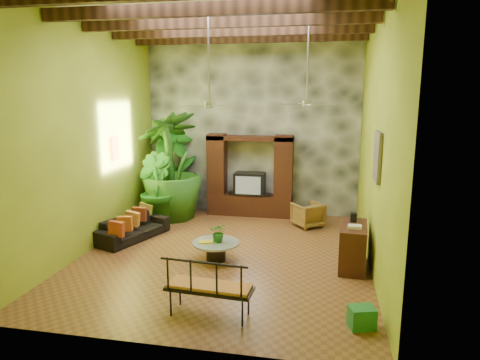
% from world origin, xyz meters
% --- Properties ---
extents(ground, '(7.00, 7.00, 0.00)m').
position_xyz_m(ground, '(0.00, 0.00, 0.00)').
color(ground, brown).
rests_on(ground, ground).
extents(ceiling, '(6.00, 7.00, 0.02)m').
position_xyz_m(ceiling, '(0.00, 0.00, 5.00)').
color(ceiling, silver).
rests_on(ceiling, back_wall).
extents(back_wall, '(6.00, 0.02, 5.00)m').
position_xyz_m(back_wall, '(0.00, 3.50, 2.50)').
color(back_wall, olive).
rests_on(back_wall, ground).
extents(left_wall, '(0.02, 7.00, 5.00)m').
position_xyz_m(left_wall, '(-3.00, 0.00, 2.50)').
color(left_wall, olive).
rests_on(left_wall, ground).
extents(right_wall, '(0.02, 7.00, 5.00)m').
position_xyz_m(right_wall, '(3.00, 0.00, 2.50)').
color(right_wall, olive).
rests_on(right_wall, ground).
extents(stone_accent_wall, '(5.98, 0.10, 4.98)m').
position_xyz_m(stone_accent_wall, '(0.00, 3.44, 2.50)').
color(stone_accent_wall, '#3A3E42').
rests_on(stone_accent_wall, ground).
extents(ceiling_beams, '(5.95, 5.36, 0.22)m').
position_xyz_m(ceiling_beams, '(0.00, 0.00, 4.78)').
color(ceiling_beams, '#3E2313').
rests_on(ceiling_beams, ceiling).
extents(entertainment_center, '(2.40, 0.55, 2.30)m').
position_xyz_m(entertainment_center, '(0.00, 3.14, 0.97)').
color(entertainment_center, black).
rests_on(entertainment_center, ground).
extents(ceiling_fan_front, '(1.28, 1.28, 1.86)m').
position_xyz_m(ceiling_fan_front, '(-0.20, -0.40, 3.40)').
color(ceiling_fan_front, '#A3A2A7').
rests_on(ceiling_fan_front, ceiling).
extents(ceiling_fan_back, '(1.28, 1.28, 1.86)m').
position_xyz_m(ceiling_fan_back, '(1.60, 1.20, 3.40)').
color(ceiling_fan_back, '#A3A2A7').
rests_on(ceiling_fan_back, ceiling).
extents(wall_art_mask, '(0.06, 0.32, 0.55)m').
position_xyz_m(wall_art_mask, '(-2.96, 1.00, 2.10)').
color(wall_art_mask, gold).
rests_on(wall_art_mask, left_wall).
extents(wall_art_painting, '(0.06, 0.70, 0.90)m').
position_xyz_m(wall_art_painting, '(2.96, -0.60, 2.30)').
color(wall_art_painting, '#275190').
rests_on(wall_art_painting, right_wall).
extents(sofa, '(1.32, 1.99, 0.54)m').
position_xyz_m(sofa, '(-2.39, 0.56, 0.27)').
color(sofa, black).
rests_on(sofa, ground).
extents(wicker_armchair, '(0.96, 0.96, 0.63)m').
position_xyz_m(wicker_armchair, '(1.68, 2.36, 0.32)').
color(wicker_armchair, olive).
rests_on(wicker_armchair, ground).
extents(tall_plant_a, '(1.71, 1.51, 2.70)m').
position_xyz_m(tall_plant_a, '(-2.27, 3.15, 1.35)').
color(tall_plant_a, '#185E19').
rests_on(tall_plant_a, ground).
extents(tall_plant_b, '(1.35, 1.33, 1.91)m').
position_xyz_m(tall_plant_b, '(-2.31, 1.78, 0.95)').
color(tall_plant_b, '#1A5B17').
rests_on(tall_plant_b, ground).
extents(tall_plant_c, '(2.26, 2.26, 2.97)m').
position_xyz_m(tall_plant_c, '(-2.06, 2.41, 1.48)').
color(tall_plant_c, '#276019').
rests_on(tall_plant_c, ground).
extents(coffee_table, '(0.97, 0.97, 0.40)m').
position_xyz_m(coffee_table, '(-0.11, -0.37, 0.26)').
color(coffee_table, black).
rests_on(coffee_table, ground).
extents(centerpiece_plant, '(0.39, 0.35, 0.41)m').
position_xyz_m(centerpiece_plant, '(-0.05, -0.33, 0.60)').
color(centerpiece_plant, '#22681B').
rests_on(centerpiece_plant, coffee_table).
extents(yellow_tray, '(0.32, 0.27, 0.03)m').
position_xyz_m(yellow_tray, '(-0.30, -0.44, 0.41)').
color(yellow_tray, gold).
rests_on(yellow_tray, coffee_table).
extents(iron_bench, '(1.39, 0.60, 0.57)m').
position_xyz_m(iron_bench, '(0.35, -2.65, 0.55)').
color(iron_bench, black).
rests_on(iron_bench, ground).
extents(side_console, '(0.59, 1.14, 0.88)m').
position_xyz_m(side_console, '(2.65, -0.22, 0.44)').
color(side_console, '#322010').
rests_on(side_console, ground).
extents(green_bin, '(0.44, 0.38, 0.32)m').
position_xyz_m(green_bin, '(2.65, -2.49, 0.16)').
color(green_bin, '#1B6724').
rests_on(green_bin, ground).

